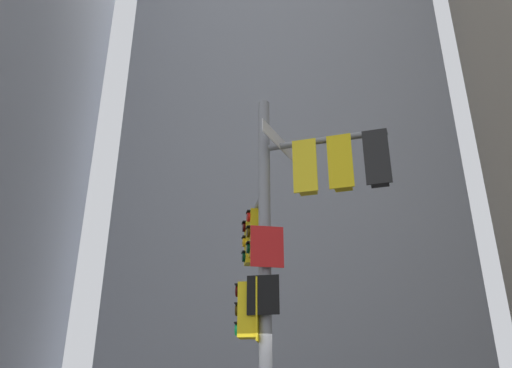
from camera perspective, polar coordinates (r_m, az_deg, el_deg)
name	(u,v)px	position (r m, az deg, el deg)	size (l,w,h in m)	color
building_mid_block	(292,62)	(37.82, 4.09, 13.58)	(16.69, 16.69, 48.32)	#9399A3
signal_pole_assembly	(286,232)	(10.05, 3.39, -5.44)	(3.34, 2.65, 7.39)	gray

